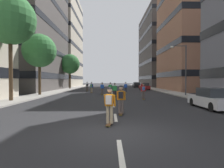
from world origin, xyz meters
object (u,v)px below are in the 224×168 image
Objects in this scene: parked_car_near at (136,85)px; skater_3 at (126,87)px; parked_car_mid at (144,87)px; skater_9 at (142,86)px; street_tree_mid at (10,20)px; skater_6 at (92,87)px; skater_0 at (87,86)px; skater_5 at (110,88)px; street_tree_near at (70,64)px; street_tree_far at (39,51)px; parked_car_far at (213,99)px; skater_4 at (102,88)px; skater_1 at (121,98)px; skater_8 at (115,90)px; skater_2 at (110,103)px; skater_7 at (143,90)px; streetlamp_right at (183,64)px.

skater_3 is (-4.98, -22.81, 0.29)m from parked_car_near.
parked_car_mid is 8.55m from skater_9.
skater_6 is at bearing 62.92° from street_tree_mid.
skater_5 is (4.42, -9.59, -0.03)m from skater_0.
street_tree_far is at bearing -90.00° from street_tree_near.
street_tree_near is 11.23m from skater_0.
skater_3 is (-4.98, 16.52, 0.29)m from parked_car_far.
skater_5 is (9.58, 7.80, -6.89)m from street_tree_mid.
parked_car_near is 27.24m from skater_4.
skater_1 is (10.21, -6.74, -6.86)m from street_tree_mid.
skater_8 is at bearing -103.10° from skater_3.
skater_0 is at bearing 162.71° from skater_9.
street_tree_mid is at bearing -127.03° from parked_car_mid.
skater_2 is 21.64m from skater_3.
street_tree_near is 27.80m from skater_7.
skater_7 is 1.00× the size of skater_9.
skater_0 is at bearing 105.43° from skater_6.
streetlamp_right is 9.55m from skater_9.
skater_7 is at bearing -100.79° from parked_car_mid.
streetlamp_right is 14.51m from skater_6.
skater_8 is (-2.00, -8.59, 0.00)m from skater_3.
parked_car_far is 2.47× the size of skater_0.
skater_6 is (6.47, 12.65, -6.86)m from street_tree_mid.
streetlamp_right is 3.65× the size of skater_6.
street_tree_near is at bearing 117.65° from skater_5.
skater_6 is at bearing 121.84° from parked_car_far.
streetlamp_right reaches higher than skater_6.
street_tree_mid reaches higher than skater_9.
skater_4 is (-8.68, 13.51, 0.29)m from parked_car_far.
skater_4 is at bearing 12.39° from street_tree_far.
parked_car_near is 1.00× the size of parked_car_mid.
street_tree_near is at bearing 105.03° from skater_2.
parked_car_near is 2.47× the size of skater_6.
street_tree_near is 4.55× the size of skater_1.
street_tree_mid is 5.72× the size of skater_6.
streetlamp_right is 3.65× the size of skater_5.
parked_car_mid is at bearing 69.92° from skater_8.
street_tree_far is (-17.06, -27.66, 5.35)m from parked_car_near.
parked_car_mid is 2.47× the size of skater_3.
skater_0 and skater_4 have the same top height.
skater_4 is (8.38, 9.10, -6.89)m from street_tree_mid.
parked_car_far is 0.54× the size of street_tree_near.
street_tree_near reaches higher than skater_7.
parked_car_far is at bearing -58.16° from skater_6.
parked_car_far is at bearing -60.77° from street_tree_near.
skater_7 and skater_9 have the same top height.
skater_2 and skater_6 have the same top height.
skater_4 is 4.03m from skater_6.
street_tree_near reaches higher than parked_car_near.
skater_2 is (-7.54, -4.97, 0.32)m from parked_car_far.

